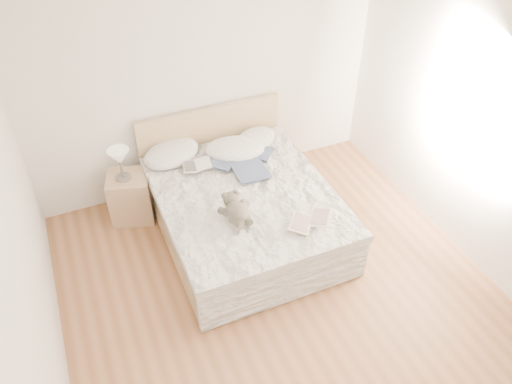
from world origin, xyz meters
TOP-DOWN VIEW (x-y plane):
  - floor at (0.00, 0.00)m, footprint 4.00×4.50m
  - ceiling at (0.00, 0.00)m, footprint 4.00×4.50m
  - wall_back at (0.00, 2.25)m, footprint 4.00×0.02m
  - wall_left at (-2.00, 0.00)m, footprint 0.02×4.50m
  - wall_right at (2.00, 0.00)m, footprint 0.02×4.50m
  - window at (1.99, 0.30)m, footprint 0.02×1.30m
  - bed at (0.00, 1.19)m, footprint 1.72×2.14m
  - nightstand at (-1.05, 1.89)m, footprint 0.54×0.51m
  - table_lamp at (-1.09, 1.89)m, footprint 0.25×0.25m
  - pillow_left at (-0.52, 2.01)m, footprint 0.81×0.70m
  - pillow_middle at (0.16, 1.81)m, footprint 0.78×0.66m
  - pillow_right at (0.45, 1.90)m, footprint 0.67×0.60m
  - blouse at (0.18, 1.46)m, footprint 0.55×0.58m
  - photo_book at (-0.32, 1.70)m, footprint 0.35×0.27m
  - childrens_book at (0.39, 0.45)m, footprint 0.49×0.47m
  - teddy_bear at (-0.23, 0.74)m, footprint 0.29×0.39m

SIDE VIEW (x-z plane):
  - floor at x=0.00m, z-range 0.00..0.00m
  - nightstand at x=-1.05m, z-range 0.00..0.56m
  - bed at x=0.00m, z-range -0.19..0.81m
  - blouse at x=0.18m, z-range 0.62..0.64m
  - photo_book at x=-0.32m, z-range 0.62..0.64m
  - childrens_book at x=0.39m, z-range 0.62..0.64m
  - pillow_left at x=-0.52m, z-range 0.54..0.74m
  - pillow_middle at x=0.16m, z-range 0.54..0.74m
  - pillow_right at x=0.45m, z-range 0.56..0.72m
  - teddy_bear at x=-0.23m, z-range 0.55..0.75m
  - table_lamp at x=-1.09m, z-range 0.64..1.00m
  - wall_back at x=0.00m, z-range 0.00..2.70m
  - wall_left at x=-2.00m, z-range 0.00..2.70m
  - wall_right at x=2.00m, z-range 0.00..2.70m
  - window at x=1.99m, z-range 0.90..2.00m
  - ceiling at x=0.00m, z-range 2.70..2.70m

